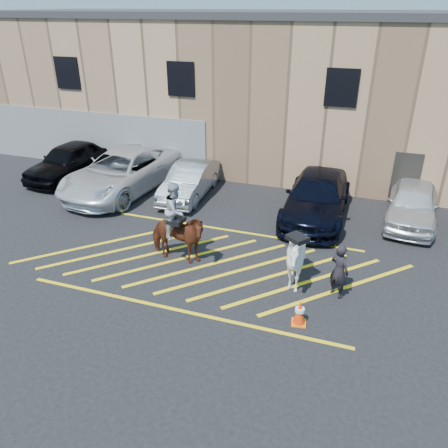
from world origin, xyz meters
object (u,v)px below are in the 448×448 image
(car_white_suv, at_px, (412,203))
(traffic_cone, at_px, (300,312))
(car_black_suv, at_px, (69,161))
(car_silver_sedan, at_px, (190,181))
(mounted_bay, at_px, (177,231))
(car_blue_suv, at_px, (317,196))
(saddled_white, at_px, (296,260))
(car_white_pickup, at_px, (122,172))
(handler, at_px, (339,271))

(car_white_suv, bearing_deg, traffic_cone, -106.78)
(car_black_suv, distance_m, car_silver_sedan, 6.46)
(car_white_suv, xyz_separation_m, mounted_bay, (-7.34, -5.59, 0.34))
(car_silver_sedan, xyz_separation_m, car_blue_suv, (5.53, -0.22, 0.12))
(car_black_suv, bearing_deg, traffic_cone, -25.44)
(saddled_white, bearing_deg, mounted_bay, 176.87)
(car_white_pickup, distance_m, car_silver_sedan, 3.11)
(car_black_suv, bearing_deg, mounted_bay, -28.83)
(car_white_suv, bearing_deg, car_black_suv, -174.56)
(car_blue_suv, bearing_deg, mounted_bay, -127.59)
(handler, distance_m, mounted_bay, 5.15)
(handler, relative_size, mounted_bay, 0.61)
(car_silver_sedan, relative_size, car_blue_suv, 0.76)
(car_silver_sedan, distance_m, traffic_cone, 9.31)
(handler, bearing_deg, car_white_suv, -76.83)
(car_blue_suv, bearing_deg, handler, -75.63)
(car_blue_suv, height_order, car_white_suv, car_blue_suv)
(car_white_suv, distance_m, saddled_white, 6.76)
(car_silver_sedan, height_order, car_white_suv, car_white_suv)
(mounted_bay, bearing_deg, handler, -2.94)
(car_white_suv, height_order, mounted_bay, mounted_bay)
(car_black_suv, relative_size, handler, 2.92)
(car_blue_suv, xyz_separation_m, car_white_suv, (3.55, 0.64, -0.06))
(car_white_pickup, distance_m, traffic_cone, 11.34)
(car_white_pickup, relative_size, handler, 3.90)
(car_black_suv, xyz_separation_m, car_silver_sedan, (6.45, -0.34, -0.12))
(handler, bearing_deg, traffic_cone, 97.23)
(handler, relative_size, saddled_white, 0.75)
(car_white_pickup, bearing_deg, saddled_white, -23.15)
(car_black_suv, relative_size, car_silver_sedan, 1.13)
(car_white_pickup, distance_m, car_blue_suv, 8.61)
(car_black_suv, bearing_deg, car_white_suv, 5.42)
(car_blue_suv, relative_size, handler, 3.41)
(car_white_pickup, xyz_separation_m, traffic_cone, (9.15, -6.68, -0.54))
(car_blue_suv, xyz_separation_m, mounted_bay, (-3.79, -4.95, 0.28))
(car_blue_suv, height_order, saddled_white, saddled_white)
(car_white_pickup, bearing_deg, car_white_suv, 10.51)
(car_black_suv, relative_size, mounted_bay, 1.78)
(car_black_suv, height_order, car_silver_sedan, car_black_suv)
(car_white_pickup, relative_size, saddled_white, 2.92)
(saddled_white, bearing_deg, car_black_suv, 154.62)
(mounted_bay, distance_m, saddled_white, 3.89)
(car_black_suv, distance_m, car_blue_suv, 11.98)
(car_black_suv, xyz_separation_m, mounted_bay, (8.18, -5.51, 0.28))
(mounted_bay, bearing_deg, car_blue_suv, 52.55)
(car_black_suv, xyz_separation_m, car_white_pickup, (3.36, -0.71, 0.07))
(car_white_pickup, bearing_deg, car_black_suv, 174.80)
(car_blue_suv, distance_m, car_white_suv, 3.61)
(car_white_suv, distance_m, mounted_bay, 9.23)
(car_black_suv, bearing_deg, handler, -18.31)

